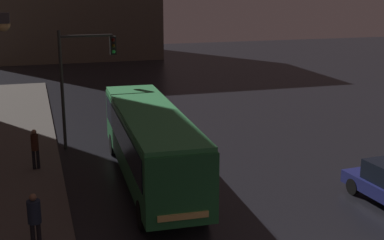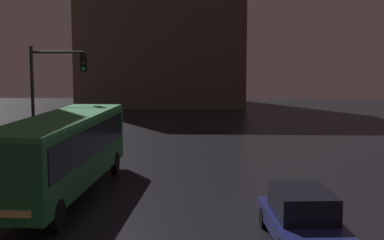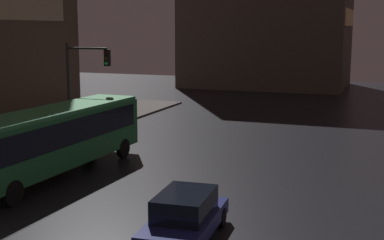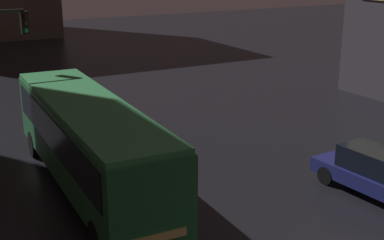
{
  "view_description": "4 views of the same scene",
  "coord_description": "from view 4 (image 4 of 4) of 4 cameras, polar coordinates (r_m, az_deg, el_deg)",
  "views": [
    {
      "loc": [
        -7.93,
        -10.4,
        8.02
      ],
      "look_at": [
        -0.73,
        13.46,
        1.61
      ],
      "focal_mm": 50.0,
      "sensor_mm": 36.0,
      "label": 1
    },
    {
      "loc": [
        2.05,
        -9.87,
        5.27
      ],
      "look_at": [
        1.28,
        12.1,
        2.72
      ],
      "focal_mm": 50.0,
      "sensor_mm": 36.0,
      "label": 2
    },
    {
      "loc": [
        10.58,
        -9.97,
        6.65
      ],
      "look_at": [
        2.25,
        12.11,
        2.59
      ],
      "focal_mm": 50.0,
      "sensor_mm": 36.0,
      "label": 3
    },
    {
      "loc": [
        -8.66,
        -6.25,
        7.61
      ],
      "look_at": [
        0.99,
        11.12,
        1.49
      ],
      "focal_mm": 50.0,
      "sensor_mm": 36.0,
      "label": 4
    }
  ],
  "objects": [
    {
      "name": "car_taxi",
      "position": [
        18.77,
        19.24,
        -5.21
      ],
      "size": [
        2.16,
        4.45,
        1.54
      ],
      "rotation": [
        0.0,
        0.0,
        3.21
      ],
      "color": "navy",
      "rests_on": "ground"
    },
    {
      "name": "bus_near",
      "position": [
        17.96,
        -11.0,
        -1.74
      ],
      "size": [
        2.76,
        11.24,
        3.08
      ],
      "rotation": [
        0.0,
        0.0,
        3.11
      ],
      "color": "#236B38",
      "rests_on": "ground"
    }
  ]
}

